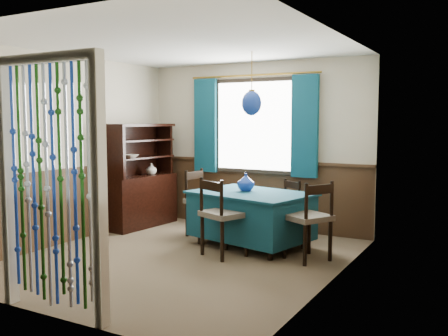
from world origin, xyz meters
The scene contains 22 objects.
floor centered at (0.00, 0.00, 0.00)m, with size 4.00×4.00×0.00m, color brown.
ceiling centered at (0.00, 0.00, 2.50)m, with size 4.00×4.00×0.00m, color silver.
wall_back centered at (0.00, 2.00, 1.25)m, with size 3.60×3.60×0.00m, color beige.
wall_front centered at (0.00, -2.00, 1.25)m, with size 3.60×3.60×0.00m, color beige.
wall_left centered at (-1.80, 0.00, 1.25)m, with size 4.00×4.00×0.00m, color beige.
wall_right centered at (1.80, 0.00, 1.25)m, with size 4.00×4.00×0.00m, color beige.
wainscot_back centered at (0.00, 1.99, 0.50)m, with size 3.60×3.60×0.00m, color #402A18.
wainscot_front centered at (0.00, -1.99, 0.50)m, with size 3.60×3.60×0.00m, color #402A18.
wainscot_left centered at (-1.79, 0.00, 0.50)m, with size 4.00×4.00×0.00m, color #402A18.
wainscot_right centered at (1.79, 0.00, 0.50)m, with size 4.00×4.00×0.00m, color #402A18.
window centered at (0.00, 1.95, 1.55)m, with size 1.32×0.12×1.42m, color black.
doorway centered at (0.00, -1.94, 1.05)m, with size 1.16×0.12×2.18m, color silver, non-canonical shape.
dining_table centered at (0.46, 0.92, 0.42)m, with size 1.67×1.33×0.71m.
chair_near centered at (0.37, 0.32, 0.51)m, with size 0.61×0.60×0.95m.
chair_far centered at (0.64, 1.60, 0.43)m, with size 0.54×0.53×0.80m.
chair_left centered at (-0.42, 1.17, 0.50)m, with size 0.47×0.49×0.94m.
chair_right centered at (1.34, 0.66, 0.50)m, with size 0.61×0.62×0.94m.
sideboard centered at (-1.57, 1.20, 0.56)m, with size 0.53×1.24×1.58m.
pendant_lamp centered at (0.46, 0.92, 1.85)m, with size 0.25×0.25×0.81m.
vase_table centered at (0.34, 1.00, 0.82)m, with size 0.21×0.21×0.21m, color navy.
bowl_shelf centered at (-1.51, 0.90, 1.11)m, with size 0.23×0.23×0.06m, color beige.
vase_sideboard centered at (-1.51, 1.39, 0.89)m, with size 0.19×0.19×0.19m, color beige.
Camera 1 is at (3.26, -4.82, 1.64)m, focal length 40.00 mm.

